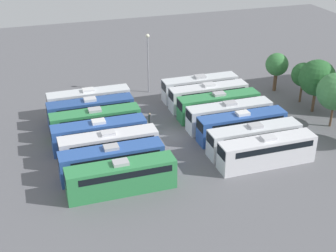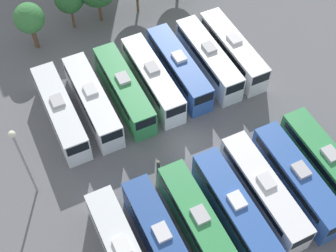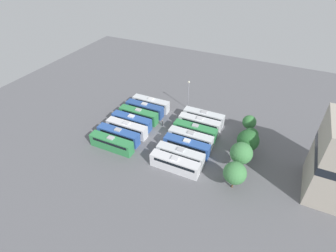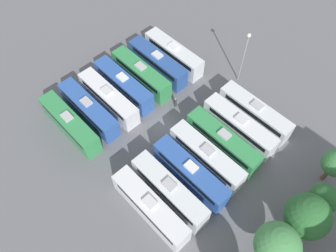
{
  "view_description": "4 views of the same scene",
  "coord_description": "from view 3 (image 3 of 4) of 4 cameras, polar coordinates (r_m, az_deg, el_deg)",
  "views": [
    {
      "loc": [
        50.29,
        -16.53,
        28.21
      ],
      "look_at": [
        0.09,
        -0.08,
        1.55
      ],
      "focal_mm": 50.0,
      "sensor_mm": 36.0,
      "label": 1
    },
    {
      "loc": [
        -13.35,
        -23.22,
        38.7
      ],
      "look_at": [
        -1.3,
        1.77,
        2.08
      ],
      "focal_mm": 50.0,
      "sensor_mm": 36.0,
      "label": 2
    },
    {
      "loc": [
        48.6,
        24.88,
        43.4
      ],
      "look_at": [
        -0.63,
        1.81,
        3.04
      ],
      "focal_mm": 28.0,
      "sensor_mm": 36.0,
      "label": 3
    },
    {
      "loc": [
        18.13,
        20.02,
        39.7
      ],
      "look_at": [
        0.29,
        1.29,
        1.57
      ],
      "focal_mm": 35.0,
      "sensor_mm": 36.0,
      "label": 4
    }
  ],
  "objects": [
    {
      "name": "bus_5",
      "position": [
        67.88,
        -10.7,
        -1.92
      ],
      "size": [
        2.49,
        11.42,
        3.69
      ],
      "color": "#2D56A8",
      "rests_on": "ground_plane"
    },
    {
      "name": "light_pole",
      "position": [
        77.28,
        4.48,
        7.65
      ],
      "size": [
        0.6,
        0.6,
        9.28
      ],
      "color": "gray",
      "rests_on": "ground_plane"
    },
    {
      "name": "tree_1",
      "position": [
        65.87,
        17.61,
        -1.84
      ],
      "size": [
        3.49,
        3.49,
        6.06
      ],
      "color": "brown",
      "rests_on": "ground_plane"
    },
    {
      "name": "bus_9",
      "position": [
        68.49,
        5.92,
        -1.01
      ],
      "size": [
        2.49,
        11.42,
        3.69
      ],
      "color": "#338C4C",
      "rests_on": "ground_plane"
    },
    {
      "name": "bus_10",
      "position": [
        65.99,
        4.97,
        -2.62
      ],
      "size": [
        2.49,
        11.42,
        3.69
      ],
      "color": "silver",
      "rests_on": "ground_plane"
    },
    {
      "name": "bus_7",
      "position": [
        73.92,
        7.79,
        1.99
      ],
      "size": [
        2.49,
        11.42,
        3.69
      ],
      "color": "silver",
      "rests_on": "ground_plane"
    },
    {
      "name": "bus_11",
      "position": [
        63.57,
        4.09,
        -4.36
      ],
      "size": [
        2.49,
        11.42,
        3.69
      ],
      "color": "#2D56A8",
      "rests_on": "ground_plane"
    },
    {
      "name": "bus_4",
      "position": [
        69.85,
        -8.93,
        -0.45
      ],
      "size": [
        2.49,
        11.42,
        3.69
      ],
      "color": "silver",
      "rests_on": "ground_plane"
    },
    {
      "name": "bus_8",
      "position": [
        71.21,
        6.88,
        0.57
      ],
      "size": [
        2.49,
        11.42,
        3.69
      ],
      "color": "silver",
      "rests_on": "ground_plane"
    },
    {
      "name": "bus_12",
      "position": [
        61.11,
        2.72,
        -6.33
      ],
      "size": [
        2.49,
        11.42,
        3.69
      ],
      "color": "silver",
      "rests_on": "ground_plane"
    },
    {
      "name": "bus_3",
      "position": [
        72.23,
        -7.88,
        1.06
      ],
      "size": [
        2.49,
        11.42,
        3.69
      ],
      "color": "#2D56A8",
      "rests_on": "ground_plane"
    },
    {
      "name": "bus_0",
      "position": [
        79.31,
        -3.71,
        4.9
      ],
      "size": [
        2.49,
        11.42,
        3.69
      ],
      "color": "silver",
      "rests_on": "ground_plane"
    },
    {
      "name": "tree_0",
      "position": [
        70.14,
        17.28,
        0.8
      ],
      "size": [
        3.5,
        3.5,
        6.08
      ],
      "color": "brown",
      "rests_on": "ground_plane"
    },
    {
      "name": "ground_plane",
      "position": [
        69.74,
        -1.57,
        -1.91
      ],
      "size": [
        124.07,
        124.07,
        0.0
      ],
      "primitive_type": "plane",
      "color": "slate"
    },
    {
      "name": "tree_4",
      "position": [
        55.37,
        14.35,
        -9.9
      ],
      "size": [
        4.75,
        4.75,
        6.64
      ],
      "color": "brown",
      "rests_on": "ground_plane"
    },
    {
      "name": "tree_2",
      "position": [
        62.64,
        17.02,
        -3.04
      ],
      "size": [
        5.05,
        5.05,
        7.62
      ],
      "color": "brown",
      "rests_on": "ground_plane"
    },
    {
      "name": "bus_13",
      "position": [
        59.01,
        1.51,
        -8.21
      ],
      "size": [
        2.49,
        11.42,
        3.69
      ],
      "color": "silver",
      "rests_on": "ground_plane"
    },
    {
      "name": "worker_person",
      "position": [
        72.45,
        -1.21,
        0.61
      ],
      "size": [
        0.36,
        0.36,
        1.8
      ],
      "color": "#333338",
      "rests_on": "ground_plane"
    },
    {
      "name": "tree_3",
      "position": [
        58.99,
        15.67,
        -5.72
      ],
      "size": [
        4.9,
        4.9,
        7.45
      ],
      "color": "brown",
      "rests_on": "ground_plane"
    },
    {
      "name": "bus_1",
      "position": [
        77.01,
        -5.09,
        3.76
      ],
      "size": [
        2.49,
        11.42,
        3.69
      ],
      "color": "#284C93",
      "rests_on": "ground_plane"
    },
    {
      "name": "bus_2",
      "position": [
        74.51,
        -6.4,
        2.43
      ],
      "size": [
        2.49,
        11.42,
        3.69
      ],
      "color": "#338C4C",
      "rests_on": "ground_plane"
    },
    {
      "name": "bus_6",
      "position": [
        65.69,
        -12.16,
        -3.66
      ],
      "size": [
        2.49,
        11.42,
        3.69
      ],
      "color": "#338C4C",
      "rests_on": "ground_plane"
    }
  ]
}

